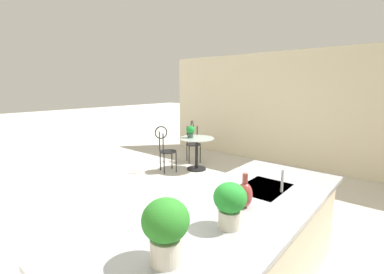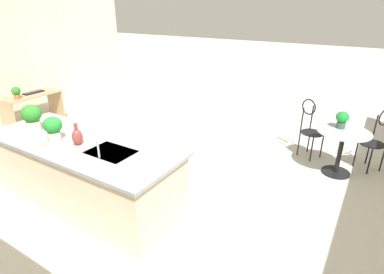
{
  "view_description": "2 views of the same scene",
  "coord_description": "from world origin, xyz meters",
  "px_view_note": "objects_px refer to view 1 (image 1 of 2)",
  "views": [
    {
      "loc": [
        2.09,
        1.9,
        1.9
      ],
      "look_at": [
        -0.59,
        -0.35,
        1.22
      ],
      "focal_mm": 25.0,
      "sensor_mm": 36.0,
      "label": 1
    },
    {
      "loc": [
        -2.82,
        3.15,
        2.55
      ],
      "look_at": [
        -0.79,
        -0.13,
        0.88
      ],
      "focal_mm": 28.75,
      "sensor_mm": 36.0,
      "label": 2
    }
  ],
  "objects_px": {
    "potted_plant_counter_far": "(166,227)",
    "potted_plant_counter_near": "(230,202)",
    "chair_near_window": "(193,139)",
    "vase_on_counter": "(245,194)",
    "bistro_table": "(197,151)",
    "potted_plant_on_table": "(190,131)",
    "chair_by_island": "(165,147)"
  },
  "relations": [
    {
      "from": "chair_near_window",
      "to": "potted_plant_counter_near",
      "type": "relative_size",
      "value": 3.19
    },
    {
      "from": "bistro_table",
      "to": "potted_plant_counter_near",
      "type": "xyz_separation_m",
      "value": [
        3.11,
        2.82,
        0.66
      ]
    },
    {
      "from": "chair_by_island",
      "to": "potted_plant_counter_far",
      "type": "bearing_deg",
      "value": 45.82
    },
    {
      "from": "chair_near_window",
      "to": "bistro_table",
      "type": "bearing_deg",
      "value": 47.08
    },
    {
      "from": "chair_by_island",
      "to": "potted_plant_counter_far",
      "type": "height_order",
      "value": "potted_plant_counter_far"
    },
    {
      "from": "potted_plant_on_table",
      "to": "potted_plant_counter_far",
      "type": "relative_size",
      "value": 0.73
    },
    {
      "from": "potted_plant_counter_far",
      "to": "potted_plant_counter_near",
      "type": "distance_m",
      "value": 0.56
    },
    {
      "from": "bistro_table",
      "to": "potted_plant_counter_far",
      "type": "bearing_deg",
      "value": 36.95
    },
    {
      "from": "chair_by_island",
      "to": "vase_on_counter",
      "type": "height_order",
      "value": "vase_on_counter"
    },
    {
      "from": "chair_by_island",
      "to": "potted_plant_counter_near",
      "type": "relative_size",
      "value": 3.19
    },
    {
      "from": "potted_plant_counter_near",
      "to": "vase_on_counter",
      "type": "bearing_deg",
      "value": -167.34
    },
    {
      "from": "potted_plant_counter_far",
      "to": "vase_on_counter",
      "type": "xyz_separation_m",
      "value": [
        -0.9,
        -0.01,
        -0.11
      ]
    },
    {
      "from": "bistro_table",
      "to": "vase_on_counter",
      "type": "relative_size",
      "value": 2.78
    },
    {
      "from": "potted_plant_on_table",
      "to": "potted_plant_counter_near",
      "type": "bearing_deg",
      "value": 44.09
    },
    {
      "from": "chair_by_island",
      "to": "vase_on_counter",
      "type": "bearing_deg",
      "value": 55.37
    },
    {
      "from": "vase_on_counter",
      "to": "bistro_table",
      "type": "bearing_deg",
      "value": -135.17
    },
    {
      "from": "chair_near_window",
      "to": "vase_on_counter",
      "type": "xyz_separation_m",
      "value": [
        3.21,
        3.22,
        0.46
      ]
    },
    {
      "from": "chair_by_island",
      "to": "potted_plant_counter_far",
      "type": "distance_m",
      "value": 4.46
    },
    {
      "from": "potted_plant_counter_far",
      "to": "vase_on_counter",
      "type": "distance_m",
      "value": 0.91
    },
    {
      "from": "potted_plant_counter_far",
      "to": "potted_plant_counter_near",
      "type": "height_order",
      "value": "potted_plant_counter_far"
    },
    {
      "from": "potted_plant_on_table",
      "to": "potted_plant_counter_near",
      "type": "relative_size",
      "value": 0.84
    },
    {
      "from": "potted_plant_on_table",
      "to": "potted_plant_counter_near",
      "type": "xyz_separation_m",
      "value": [
        3.04,
        2.94,
        0.21
      ]
    },
    {
      "from": "potted_plant_on_table",
      "to": "vase_on_counter",
      "type": "relative_size",
      "value": 0.95
    },
    {
      "from": "bistro_table",
      "to": "chair_by_island",
      "type": "distance_m",
      "value": 0.72
    },
    {
      "from": "potted_plant_counter_far",
      "to": "chair_by_island",
      "type": "bearing_deg",
      "value": -134.18
    },
    {
      "from": "bistro_table",
      "to": "potted_plant_counter_near",
      "type": "height_order",
      "value": "potted_plant_counter_near"
    },
    {
      "from": "potted_plant_on_table",
      "to": "potted_plant_counter_far",
      "type": "height_order",
      "value": "potted_plant_counter_far"
    },
    {
      "from": "vase_on_counter",
      "to": "potted_plant_counter_near",
      "type": "bearing_deg",
      "value": 12.66
    },
    {
      "from": "potted_plant_on_table",
      "to": "vase_on_counter",
      "type": "distance_m",
      "value": 3.93
    },
    {
      "from": "chair_by_island",
      "to": "vase_on_counter",
      "type": "distance_m",
      "value": 3.88
    },
    {
      "from": "chair_near_window",
      "to": "potted_plant_counter_far",
      "type": "relative_size",
      "value": 2.77
    },
    {
      "from": "chair_near_window",
      "to": "vase_on_counter",
      "type": "distance_m",
      "value": 4.57
    }
  ]
}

